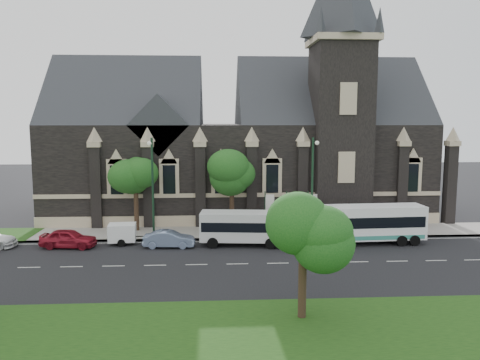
{
  "coord_description": "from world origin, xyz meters",
  "views": [
    {
      "loc": [
        1.35,
        -33.41,
        10.56
      ],
      "look_at": [
        3.53,
        6.0,
        5.46
      ],
      "focal_mm": 35.16,
      "sensor_mm": 36.0,
      "label": 1
    }
  ],
  "objects": [
    {
      "name": "ground",
      "position": [
        0.0,
        0.0,
        0.0
      ],
      "size": [
        160.0,
        160.0,
        0.0
      ],
      "primitive_type": "plane",
      "color": "black",
      "rests_on": "ground"
    },
    {
      "name": "shuttle_bus",
      "position": [
        3.86,
        5.23,
        1.64
      ],
      "size": [
        7.52,
        3.19,
        2.83
      ],
      "rotation": [
        0.0,
        0.0,
        -0.1
      ],
      "color": "silver",
      "rests_on": "ground"
    },
    {
      "name": "tree_walk_right",
      "position": [
        3.21,
        10.71,
        5.82
      ],
      "size": [
        4.08,
        4.08,
        7.8
      ],
      "color": "black",
      "rests_on": "ground"
    },
    {
      "name": "tour_coach",
      "position": [
        13.62,
        5.14,
        1.78
      ],
      "size": [
        11.3,
        3.08,
        3.27
      ],
      "rotation": [
        0.0,
        0.0,
        0.05
      ],
      "color": "white",
      "rests_on": "ground"
    },
    {
      "name": "sidewalk",
      "position": [
        0.0,
        9.5,
        0.07
      ],
      "size": [
        80.0,
        5.0,
        0.15
      ],
      "primitive_type": "cube",
      "color": "gray",
      "rests_on": "ground"
    },
    {
      "name": "banner_flag_left",
      "position": [
        6.29,
        9.0,
        2.38
      ],
      "size": [
        0.9,
        0.1,
        4.0
      ],
      "color": "#15301E",
      "rests_on": "ground"
    },
    {
      "name": "car_far_red",
      "position": [
        -10.76,
        5.22,
        0.78
      ],
      "size": [
        4.74,
        2.33,
        1.55
      ],
      "primitive_type": "imported",
      "rotation": [
        0.0,
        0.0,
        1.46
      ],
      "color": "maroon",
      "rests_on": "ground"
    },
    {
      "name": "museum",
      "position": [
        5.12,
        18.78,
        8.17
      ],
      "size": [
        40.0,
        17.7,
        29.9
      ],
      "color": "black",
      "rests_on": "ground"
    },
    {
      "name": "sedan",
      "position": [
        -2.44,
        4.88,
        0.7
      ],
      "size": [
        4.3,
        1.68,
        1.39
      ],
      "primitive_type": "imported",
      "rotation": [
        0.0,
        0.0,
        1.52
      ],
      "color": "#7F92B8",
      "rests_on": "ground"
    },
    {
      "name": "banner_flag_center",
      "position": [
        8.29,
        9.0,
        2.38
      ],
      "size": [
        0.9,
        0.1,
        4.0
      ],
      "color": "#15301E",
      "rests_on": "ground"
    },
    {
      "name": "street_lamp_mid",
      "position": [
        -4.0,
        7.09,
        5.11
      ],
      "size": [
        0.36,
        1.88,
        9.0
      ],
      "color": "#15301E",
      "rests_on": "ground"
    },
    {
      "name": "box_trailer",
      "position": [
        -6.52,
        6.11,
        0.99
      ],
      "size": [
        3.32,
        1.95,
        1.74
      ],
      "rotation": [
        0.0,
        0.0,
        0.08
      ],
      "color": "white",
      "rests_on": "ground"
    },
    {
      "name": "street_lamp_near",
      "position": [
        10.0,
        7.09,
        5.11
      ],
      "size": [
        0.36,
        1.88,
        9.0
      ],
      "color": "#15301E",
      "rests_on": "ground"
    },
    {
      "name": "banner_flag_right",
      "position": [
        10.29,
        9.0,
        2.38
      ],
      "size": [
        0.9,
        0.1,
        4.0
      ],
      "color": "#15301E",
      "rests_on": "ground"
    },
    {
      "name": "tree_walk_left",
      "position": [
        -5.8,
        10.7,
        5.73
      ],
      "size": [
        3.91,
        3.91,
        7.64
      ],
      "color": "black",
      "rests_on": "ground"
    },
    {
      "name": "tree_park_east",
      "position": [
        6.18,
        -9.32,
        4.62
      ],
      "size": [
        3.4,
        3.4,
        6.28
      ],
      "color": "black",
      "rests_on": "ground"
    }
  ]
}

